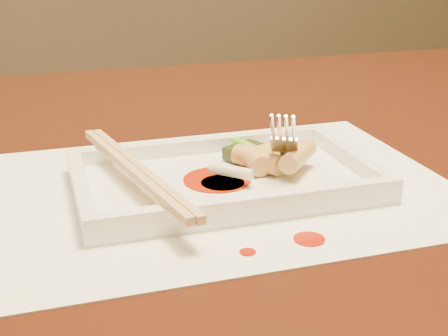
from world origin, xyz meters
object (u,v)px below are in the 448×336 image
object	(u,v)px
placemat	(224,188)
fork	(292,87)
plate_base	(224,183)
chopstick_a	(131,170)
table	(249,238)

from	to	relation	value
placemat	fork	bearing A→B (deg)	14.42
plate_base	chopstick_a	world-z (taller)	chopstick_a
placemat	table	bearing A→B (deg)	57.46
table	chopstick_a	size ratio (longest dim) A/B	6.15
table	plate_base	world-z (taller)	plate_base
placemat	chopstick_a	distance (m)	0.09
placemat	plate_base	distance (m)	0.00
fork	plate_base	bearing A→B (deg)	-165.58
chopstick_a	table	bearing A→B (deg)	32.43
chopstick_a	fork	xyz separation A→B (m)	(0.15, 0.02, 0.06)
table	placemat	bearing A→B (deg)	-122.54
plate_base	fork	distance (m)	0.11
placemat	chopstick_a	bearing A→B (deg)	-180.00
table	fork	bearing A→B (deg)	-78.58
placemat	plate_base	size ratio (longest dim) A/B	1.54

